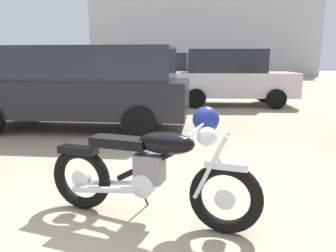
{
  "coord_description": "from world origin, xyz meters",
  "views": [
    {
      "loc": [
        0.69,
        -2.75,
        1.49
      ],
      "look_at": [
        0.34,
        1.13,
        0.68
      ],
      "focal_mm": 34.59,
      "sensor_mm": 36.0,
      "label": 1
    }
  ],
  "objects_px": {
    "vintage_motorcycle": "(154,170)",
    "blue_hatchback_right": "(149,71)",
    "red_hatchback_near": "(230,77)",
    "pale_sedan_back": "(82,85)",
    "white_estate_far": "(28,70)"
  },
  "relations": [
    {
      "from": "vintage_motorcycle",
      "to": "blue_hatchback_right",
      "type": "relative_size",
      "value": 0.42
    },
    {
      "from": "red_hatchback_near",
      "to": "pale_sedan_back",
      "type": "relative_size",
      "value": 0.83
    },
    {
      "from": "vintage_motorcycle",
      "to": "blue_hatchback_right",
      "type": "height_order",
      "value": "blue_hatchback_right"
    },
    {
      "from": "vintage_motorcycle",
      "to": "white_estate_far",
      "type": "relative_size",
      "value": 0.5
    },
    {
      "from": "pale_sedan_back",
      "to": "white_estate_far",
      "type": "bearing_deg",
      "value": -55.31
    },
    {
      "from": "white_estate_far",
      "to": "blue_hatchback_right",
      "type": "bearing_deg",
      "value": -179.89
    },
    {
      "from": "white_estate_far",
      "to": "vintage_motorcycle",
      "type": "bearing_deg",
      "value": 128.74
    },
    {
      "from": "blue_hatchback_right",
      "to": "white_estate_far",
      "type": "distance_m",
      "value": 6.25
    },
    {
      "from": "blue_hatchback_right",
      "to": "white_estate_far",
      "type": "bearing_deg",
      "value": 2.83
    },
    {
      "from": "vintage_motorcycle",
      "to": "red_hatchback_near",
      "type": "xyz_separation_m",
      "value": [
        1.45,
        7.93,
        0.43
      ]
    },
    {
      "from": "vintage_motorcycle",
      "to": "white_estate_far",
      "type": "distance_m",
      "value": 15.25
    },
    {
      "from": "red_hatchback_near",
      "to": "white_estate_far",
      "type": "relative_size",
      "value": 0.97
    },
    {
      "from": "vintage_motorcycle",
      "to": "pale_sedan_back",
      "type": "bearing_deg",
      "value": 131.9
    },
    {
      "from": "blue_hatchback_right",
      "to": "white_estate_far",
      "type": "xyz_separation_m",
      "value": [
        -6.2,
        0.73,
        -0.02
      ]
    },
    {
      "from": "vintage_motorcycle",
      "to": "blue_hatchback_right",
      "type": "xyz_separation_m",
      "value": [
        -1.87,
        12.21,
        0.45
      ]
    }
  ]
}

